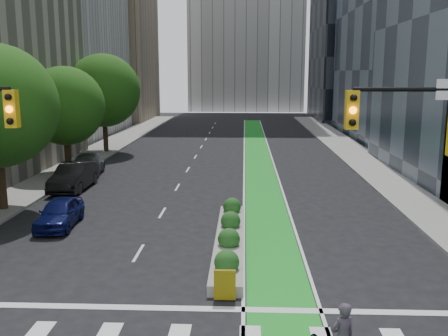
# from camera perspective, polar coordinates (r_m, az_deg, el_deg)

# --- Properties ---
(ground) EXTENTS (160.00, 160.00, 0.00)m
(ground) POSITION_cam_1_polar(r_m,az_deg,el_deg) (15.15, -4.96, -17.75)
(ground) COLOR black
(ground) RESTS_ON ground
(sidewalk_left) EXTENTS (3.60, 90.00, 0.15)m
(sidewalk_left) POSITION_cam_1_polar(r_m,az_deg,el_deg) (41.17, -16.97, 0.28)
(sidewalk_left) COLOR gray
(sidewalk_left) RESTS_ON ground
(sidewalk_right) EXTENTS (3.60, 90.00, 0.15)m
(sidewalk_right) POSITION_cam_1_polar(r_m,az_deg,el_deg) (40.13, 16.75, 0.03)
(sidewalk_right) COLOR gray
(sidewalk_right) RESTS_ON ground
(bike_lane_paint) EXTENTS (2.20, 70.00, 0.01)m
(bike_lane_paint) POSITION_cam_1_polar(r_m,az_deg,el_deg) (43.81, 3.90, 1.25)
(bike_lane_paint) COLOR green
(bike_lane_paint) RESTS_ON ground
(building_tan_far) EXTENTS (14.00, 16.00, 26.00)m
(building_tan_far) POSITION_cam_1_polar(r_m,az_deg,el_deg) (82.34, -13.44, 14.49)
(building_tan_far) COLOR tan
(building_tan_far) RESTS_ON ground
(building_dark_end) EXTENTS (14.00, 18.00, 28.00)m
(building_dark_end) POSITION_cam_1_polar(r_m,az_deg,el_deg) (83.49, 15.48, 15.03)
(building_dark_end) COLOR black
(building_dark_end) RESTS_ON ground
(tree_midfar) EXTENTS (5.60, 5.60, 7.76)m
(tree_midfar) POSITION_cam_1_polar(r_m,az_deg,el_deg) (37.52, -17.72, 6.77)
(tree_midfar) COLOR black
(tree_midfar) RESTS_ON ground
(tree_far) EXTENTS (6.60, 6.60, 9.00)m
(tree_far) POSITION_cam_1_polar(r_m,az_deg,el_deg) (47.00, -13.60, 8.59)
(tree_far) COLOR black
(tree_far) RESTS_ON ground
(median_planter) EXTENTS (1.20, 10.26, 1.10)m
(median_planter) POSITION_cam_1_polar(r_m,az_deg,el_deg) (21.37, 0.65, -7.94)
(median_planter) COLOR gray
(median_planter) RESTS_ON ground
(parked_car_left_near) EXTENTS (1.86, 4.11, 1.37)m
(parked_car_left_near) POSITION_cam_1_polar(r_m,az_deg,el_deg) (25.15, -18.27, -4.87)
(parked_car_left_near) COLOR #0C124C
(parked_car_left_near) RESTS_ON ground
(parked_car_left_mid) EXTENTS (1.80, 5.11, 1.68)m
(parked_car_left_mid) POSITION_cam_1_polar(r_m,az_deg,el_deg) (32.77, -16.78, -0.94)
(parked_car_left_mid) COLOR black
(parked_car_left_mid) RESTS_ON ground
(parked_car_left_far) EXTENTS (2.74, 5.41, 1.51)m
(parked_car_left_far) POSITION_cam_1_polar(r_m,az_deg,el_deg) (37.05, -15.44, 0.31)
(parked_car_left_far) COLOR #535658
(parked_car_left_far) RESTS_ON ground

